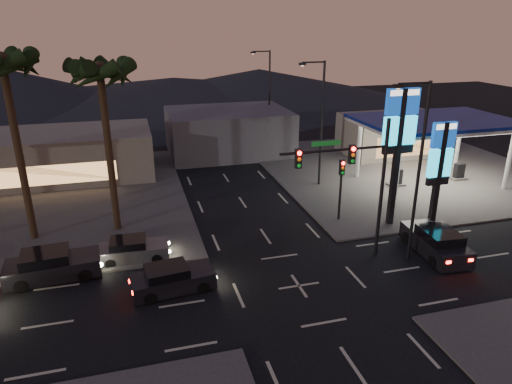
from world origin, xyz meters
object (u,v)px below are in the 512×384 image
object	(u,v)px
suv_station	(436,242)
pylon_sign_short	(440,159)
traffic_signal_mast	(355,172)
gas_station	(436,124)
car_lane_a_front	(172,279)
car_lane_b_mid	(52,266)
pylon_sign_tall	(399,131)
car_lane_b_front	(133,250)

from	to	relation	value
suv_station	pylon_sign_short	bearing A→B (deg)	57.67
traffic_signal_mast	gas_station	bearing A→B (deg)	39.28
pylon_sign_short	car_lane_a_front	size ratio (longest dim) A/B	1.60
traffic_signal_mast	suv_station	bearing A→B (deg)	-9.32
car_lane_a_front	car_lane_b_mid	world-z (taller)	car_lane_b_mid
car_lane_b_mid	traffic_signal_mast	bearing A→B (deg)	-7.98
pylon_sign_tall	car_lane_b_front	xyz separation A→B (m)	(-16.63, -0.34, -5.79)
pylon_sign_short	car_lane_b_mid	xyz separation A→B (m)	(-23.26, -0.27, -3.92)
car_lane_b_front	suv_station	bearing A→B (deg)	-13.27
traffic_signal_mast	pylon_sign_tall	bearing A→B (deg)	36.52
traffic_signal_mast	car_lane_b_front	distance (m)	13.14
traffic_signal_mast	car_lane_b_front	world-z (taller)	traffic_signal_mast
gas_station	car_lane_a_front	xyz separation A→B (m)	(-22.32, -10.65, -4.44)
traffic_signal_mast	car_lane_a_front	size ratio (longest dim) A/B	1.83
traffic_signal_mast	car_lane_a_front	distance (m)	11.09
car_lane_b_front	car_lane_b_mid	distance (m)	4.24
traffic_signal_mast	car_lane_b_mid	bearing A→B (deg)	172.02
pylon_sign_tall	car_lane_b_front	world-z (taller)	pylon_sign_tall
car_lane_a_front	traffic_signal_mast	bearing A→B (deg)	3.62
pylon_sign_short	car_lane_b_front	world-z (taller)	pylon_sign_short
car_lane_a_front	suv_station	size ratio (longest dim) A/B	0.88
gas_station	pylon_sign_tall	world-z (taller)	pylon_sign_tall
pylon_sign_tall	car_lane_a_front	size ratio (longest dim) A/B	2.06
pylon_sign_tall	gas_station	bearing A→B (deg)	40.91
car_lane_b_front	car_lane_a_front	bearing A→B (deg)	-64.53
car_lane_a_front	suv_station	distance (m)	15.20
pylon_sign_tall	car_lane_a_front	world-z (taller)	pylon_sign_tall
gas_station	car_lane_b_front	bearing A→B (deg)	-164.18
traffic_signal_mast	car_lane_b_mid	xyz separation A→B (m)	(-16.02, 2.25, -4.49)
gas_station	suv_station	distance (m)	13.69
car_lane_a_front	gas_station	bearing A→B (deg)	25.51
pylon_sign_tall	car_lane_b_mid	size ratio (longest dim) A/B	1.81
traffic_signal_mast	car_lane_b_mid	distance (m)	16.79
traffic_signal_mast	car_lane_a_front	xyz separation A→B (m)	(-10.07, -0.64, -4.59)
car_lane_a_front	pylon_sign_tall	bearing A→B (deg)	15.64
car_lane_b_front	gas_station	bearing A→B (deg)	15.82
gas_station	car_lane_b_front	size ratio (longest dim) A/B	2.98
gas_station	car_lane_b_front	distance (m)	25.48
traffic_signal_mast	suv_station	distance (m)	6.86
gas_station	car_lane_a_front	world-z (taller)	gas_station
traffic_signal_mast	suv_station	xyz separation A→B (m)	(5.12, -0.84, -4.48)
gas_station	car_lane_a_front	distance (m)	25.12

